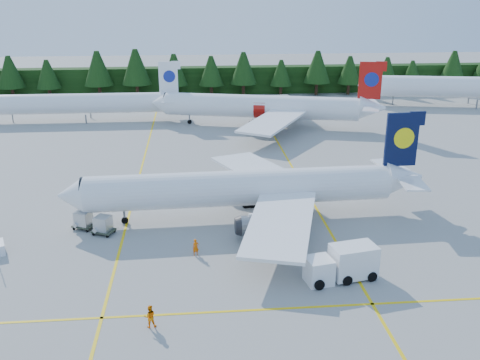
{
  "coord_description": "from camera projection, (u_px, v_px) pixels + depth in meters",
  "views": [
    {
      "loc": [
        -7.04,
        -39.64,
        22.25
      ],
      "look_at": [
        -2.29,
        12.82,
        3.5
      ],
      "focal_mm": 40.0,
      "sensor_mm": 36.0,
      "label": 1
    }
  ],
  "objects": [
    {
      "name": "ground",
      "position": [
        281.0,
        269.0,
        45.25
      ],
      "size": [
        320.0,
        320.0,
        0.0
      ],
      "primitive_type": "plane",
      "color": "#9F9F9A",
      "rests_on": "ground"
    },
    {
      "name": "taxi_stripe_a",
      "position": [
        136.0,
        191.0,
        62.82
      ],
      "size": [
        0.25,
        120.0,
        0.01
      ],
      "primitive_type": "cube",
      "color": "yellow",
      "rests_on": "ground"
    },
    {
      "name": "taxi_stripe_b",
      "position": [
        303.0,
        185.0,
        64.52
      ],
      "size": [
        0.25,
        120.0,
        0.01
      ],
      "primitive_type": "cube",
      "color": "yellow",
      "rests_on": "ground"
    },
    {
      "name": "taxi_stripe_cross",
      "position": [
        294.0,
        308.0,
        39.62
      ],
      "size": [
        80.0,
        0.25,
        0.01
      ],
      "primitive_type": "cube",
      "color": "yellow",
      "rests_on": "ground"
    },
    {
      "name": "treeline_hedge",
      "position": [
        223.0,
        80.0,
        121.18
      ],
      "size": [
        220.0,
        4.0,
        6.0
      ],
      "primitive_type": "cube",
      "color": "black",
      "rests_on": "ground"
    },
    {
      "name": "airliner_navy",
      "position": [
        234.0,
        189.0,
        54.28
      ],
      "size": [
        36.48,
        29.99,
        10.6
      ],
      "rotation": [
        0.0,
        0.0,
        0.04
      ],
      "color": "white",
      "rests_on": "ground"
    },
    {
      "name": "airliner_red",
      "position": [
        257.0,
        107.0,
        91.42
      ],
      "size": [
        38.39,
        31.2,
        11.37
      ],
      "rotation": [
        0.0,
        0.0,
        -0.25
      ],
      "color": "white",
      "rests_on": "ground"
    },
    {
      "name": "airliner_far_left",
      "position": [
        71.0,
        103.0,
        95.09
      ],
      "size": [
        35.62,
        3.65,
        10.37
      ],
      "rotation": [
        0.0,
        0.0,
        -0.0
      ],
      "color": "white",
      "rests_on": "ground"
    },
    {
      "name": "airliner_far_right",
      "position": [
        458.0,
        87.0,
        107.6
      ],
      "size": [
        42.31,
        11.69,
        12.42
      ],
      "rotation": [
        0.0,
        0.0,
        -0.19
      ],
      "color": "white",
      "rests_on": "ground"
    },
    {
      "name": "service_truck",
      "position": [
        341.0,
        264.0,
        43.18
      ],
      "size": [
        6.13,
        3.2,
        2.82
      ],
      "rotation": [
        0.0,
        0.0,
        0.19
      ],
      "color": "white",
      "rests_on": "ground"
    },
    {
      "name": "uld_pair",
      "position": [
        93.0,
        222.0,
        51.91
      ],
      "size": [
        4.54,
        3.63,
        1.52
      ],
      "rotation": [
        0.0,
        0.0,
        -0.42
      ],
      "color": "#363C2B",
      "rests_on": "ground"
    },
    {
      "name": "crew_a",
      "position": [
        196.0,
        247.0,
        47.28
      ],
      "size": [
        0.64,
        0.5,
        1.55
      ],
      "primitive_type": "imported",
      "rotation": [
        0.0,
        0.0,
        0.26
      ],
      "color": "#E05904",
      "rests_on": "ground"
    },
    {
      "name": "crew_b",
      "position": [
        150.0,
        316.0,
        37.14
      ],
      "size": [
        0.91,
        0.75,
        1.7
      ],
      "primitive_type": "imported",
      "rotation": [
        0.0,
        0.0,
        3.28
      ],
      "color": "orange",
      "rests_on": "ground"
    },
    {
      "name": "crew_c",
      "position": [
        267.0,
        232.0,
        50.18
      ],
      "size": [
        0.74,
        0.84,
        1.69
      ],
      "primitive_type": "imported",
      "rotation": [
        0.0,
        0.0,
        1.09
      ],
      "color": "#DA6404",
      "rests_on": "ground"
    }
  ]
}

